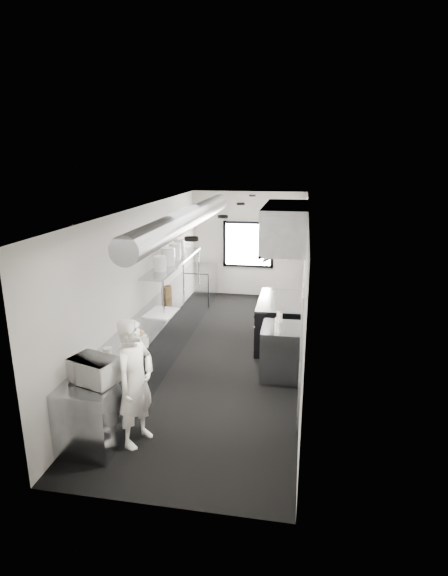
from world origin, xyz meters
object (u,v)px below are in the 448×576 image
at_px(deli_tub_a, 98,361).
at_px(plate_stack_b, 168,256).
at_px(plate_stack_a, 160,264).
at_px(prep_counter, 155,338).
at_px(far_work_table, 200,284).
at_px(microwave, 94,370).
at_px(pass_shelf, 174,263).
at_px(deli_tub_b, 108,351).
at_px(squeeze_bottle_e, 279,316).
at_px(small_plate, 141,336).
at_px(range, 279,322).
at_px(squeeze_bottle_c, 276,322).
at_px(line_cook, 135,383).
at_px(cutting_board, 161,313).
at_px(squeeze_bottle_b, 277,325).
at_px(bottle_station, 281,352).
at_px(plate_stack_c, 175,252).
at_px(squeeze_bottle_d, 280,319).
at_px(squeeze_bottle_a, 279,327).
at_px(plate_stack_d, 179,247).
at_px(exhaust_hood, 285,227).
at_px(knife_block, 167,292).

relative_size(deli_tub_a, plate_stack_b, 0.36).
relative_size(plate_stack_a, plate_stack_b, 0.82).
height_order(prep_counter, plate_stack_a, plate_stack_a).
distance_m(far_work_table, microwave, 6.28).
height_order(pass_shelf, deli_tub_b, pass_shelf).
height_order(microwave, squeeze_bottle_e, microwave).
bearing_deg(small_plate, range, 46.93).
xyz_separation_m(prep_counter, deli_tub_b, (-0.14, -1.71, 0.50)).
bearing_deg(prep_counter, squeeze_bottle_c, -5.12).
height_order(microwave, plate_stack_a, plate_stack_a).
bearing_deg(squeeze_bottle_c, plate_stack_a, 160.01).
relative_size(prep_counter, squeeze_bottle_c, 37.68).
relative_size(range, line_cook, 0.93).
bearing_deg(cutting_board, pass_shelf, 95.52).
height_order(prep_counter, squeeze_bottle_b, squeeze_bottle_b).
height_order(deli_tub_a, squeeze_bottle_b, squeeze_bottle_b).
bearing_deg(plate_stack_b, bottle_station, -29.81).
height_order(plate_stack_a, squeeze_bottle_e, plate_stack_a).
distance_m(deli_tub_b, small_plate, 0.75).
xyz_separation_m(plate_stack_b, squeeze_bottle_b, (2.29, -1.54, -0.74)).
xyz_separation_m(plate_stack_c, squeeze_bottle_d, (2.31, -1.64, -0.75)).
bearing_deg(squeeze_bottle_a, prep_counter, 168.48).
xyz_separation_m(squeeze_bottle_b, squeeze_bottle_d, (0.04, 0.32, -0.00)).
bearing_deg(squeeze_bottle_c, small_plate, -158.76).
relative_size(range, bottle_station, 1.78).
height_order(deli_tub_b, squeeze_bottle_d, squeeze_bottle_d).
bearing_deg(squeeze_bottle_e, plate_stack_a, 166.94).
relative_size(plate_stack_a, plate_stack_c, 0.80).
bearing_deg(squeeze_bottle_a, small_plate, -165.75).
height_order(line_cook, plate_stack_c, plate_stack_c).
xyz_separation_m(pass_shelf, plate_stack_d, (-0.04, 0.55, 0.21)).
bearing_deg(bottle_station, squeeze_bottle_a, -95.16).
relative_size(exhaust_hood, cutting_board, 3.36).
xyz_separation_m(deli_tub_a, squeeze_bottle_c, (2.33, 1.87, 0.03)).
relative_size(squeeze_bottle_b, squeeze_bottle_c, 1.22).
bearing_deg(prep_counter, line_cook, -77.19).
distance_m(plate_stack_b, squeeze_bottle_b, 2.86).
bearing_deg(range, deli_tub_a, -125.19).
bearing_deg(plate_stack_a, squeeze_bottle_c, -19.99).
relative_size(bottle_station, deli_tub_a, 7.20).
xyz_separation_m(bottle_station, squeeze_bottle_a, (-0.02, -0.26, 0.55)).
xyz_separation_m(bottle_station, squeeze_bottle_e, (-0.07, 0.30, 0.54)).
height_order(far_work_table, microwave, microwave).
xyz_separation_m(cutting_board, knife_block, (-0.18, 0.95, 0.11)).
distance_m(bottle_station, far_work_table, 4.53).
bearing_deg(plate_stack_c, knife_block, -95.98).
relative_size(range, squeeze_bottle_c, 10.05).
bearing_deg(squeeze_bottle_e, prep_counter, -177.50).
height_order(bottle_station, plate_stack_a, plate_stack_a).
relative_size(plate_stack_d, squeeze_bottle_a, 1.82).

